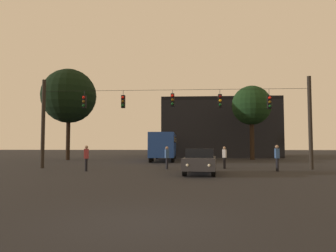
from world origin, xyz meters
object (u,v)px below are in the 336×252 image
(city_bus, at_px, (164,144))
(tree_behind_building, at_px, (251,106))
(car_near_right, at_px, (200,161))
(tree_left_silhouette, at_px, (69,96))
(pedestrian_crossing_left, at_px, (277,156))
(pedestrian_crossing_center, at_px, (167,156))
(pedestrian_crossing_right, at_px, (224,156))
(pedestrian_near_bus, at_px, (86,157))

(city_bus, xyz_separation_m, tree_behind_building, (10.31, 2.50, 4.58))
(car_near_right, relative_size, tree_left_silhouette, 0.41)
(pedestrian_crossing_left, relative_size, pedestrian_crossing_center, 1.06)
(pedestrian_crossing_right, xyz_separation_m, tree_behind_building, (4.93, 14.28, 5.53))
(tree_behind_building, bearing_deg, pedestrian_crossing_left, -96.01)
(pedestrian_crossing_center, bearing_deg, tree_left_silhouette, 133.30)
(pedestrian_near_bus, xyz_separation_m, tree_behind_building, (14.35, 17.30, 5.48))
(car_near_right, xyz_separation_m, tree_behind_building, (6.90, 18.86, 5.65))
(pedestrian_crossing_left, height_order, pedestrian_crossing_right, pedestrian_crossing_left)
(pedestrian_crossing_right, height_order, tree_left_silhouette, tree_left_silhouette)
(pedestrian_near_bus, bearing_deg, pedestrian_crossing_left, 3.36)
(pedestrian_crossing_center, bearing_deg, pedestrian_crossing_left, -11.19)
(tree_left_silhouette, bearing_deg, pedestrian_crossing_right, -36.71)
(car_near_right, height_order, pedestrian_crossing_center, pedestrian_crossing_center)
(pedestrian_crossing_left, bearing_deg, tree_behind_building, 83.99)
(tree_left_silhouette, bearing_deg, pedestrian_near_bus, -64.68)
(car_near_right, xyz_separation_m, pedestrian_crossing_center, (-2.25, 3.76, 0.12))
(car_near_right, relative_size, tree_behind_building, 0.50)
(city_bus, bearing_deg, tree_left_silhouette, 176.37)
(pedestrian_crossing_center, relative_size, tree_behind_building, 0.18)
(tree_behind_building, bearing_deg, car_near_right, -110.09)
(city_bus, height_order, car_near_right, city_bus)
(pedestrian_near_bus, height_order, tree_behind_building, tree_behind_building)
(pedestrian_crossing_right, bearing_deg, tree_behind_building, 70.95)
(pedestrian_crossing_center, height_order, pedestrian_crossing_right, pedestrian_crossing_center)
(pedestrian_near_bus, bearing_deg, tree_behind_building, 50.31)
(pedestrian_crossing_right, bearing_deg, pedestrian_crossing_left, -35.58)
(pedestrian_crossing_left, bearing_deg, pedestrian_crossing_center, 168.81)
(city_bus, distance_m, pedestrian_crossing_right, 12.99)
(tree_behind_building, bearing_deg, tree_left_silhouette, -175.33)
(pedestrian_crossing_left, bearing_deg, pedestrian_crossing_right, 144.42)
(city_bus, bearing_deg, pedestrian_near_bus, -105.27)
(pedestrian_crossing_left, bearing_deg, pedestrian_near_bus, -176.64)
(pedestrian_near_bus, bearing_deg, pedestrian_crossing_center, 22.95)
(pedestrian_crossing_right, xyz_separation_m, tree_left_silhouette, (-16.77, 12.51, 6.62))
(city_bus, relative_size, pedestrian_crossing_right, 6.80)
(pedestrian_crossing_left, bearing_deg, tree_left_silhouette, 143.47)
(city_bus, xyz_separation_m, pedestrian_crossing_center, (1.17, -12.60, -0.95))
(city_bus, relative_size, tree_left_silhouette, 1.03)
(city_bus, distance_m, car_near_right, 16.75)
(pedestrian_crossing_right, relative_size, tree_left_silhouette, 0.15)
(pedestrian_near_bus, distance_m, tree_behind_building, 23.14)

